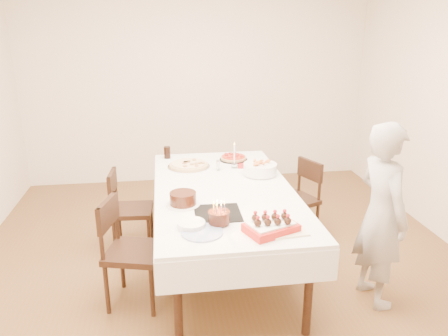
{
  "coord_description": "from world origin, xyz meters",
  "views": [
    {
      "loc": [
        -0.48,
        -3.26,
        2.06
      ],
      "look_at": [
        0.01,
        0.1,
        0.93
      ],
      "focal_mm": 35.0,
      "sensor_mm": 36.0,
      "label": 1
    }
  ],
  "objects": [
    {
      "name": "floor",
      "position": [
        0.0,
        0.0,
        0.0
      ],
      "size": [
        5.0,
        5.0,
        0.0
      ],
      "primitive_type": "plane",
      "color": "brown",
      "rests_on": "ground"
    },
    {
      "name": "wall_back",
      "position": [
        0.0,
        2.5,
        1.35
      ],
      "size": [
        4.5,
        0.04,
        2.7
      ],
      "primitive_type": "cube",
      "color": "beige",
      "rests_on": "floor"
    },
    {
      "name": "dining_table",
      "position": [
        0.01,
        0.1,
        0.38
      ],
      "size": [
        1.81,
        2.4,
        0.75
      ],
      "primitive_type": "cube",
      "rotation": [
        0.0,
        0.0,
        -0.35
      ],
      "color": "white",
      "rests_on": "floor"
    },
    {
      "name": "chair_right_savory",
      "position": [
        0.79,
        0.6,
        0.39
      ],
      "size": [
        0.53,
        0.53,
        0.79
      ],
      "primitive_type": null,
      "rotation": [
        0.0,
        0.0,
        0.4
      ],
      "color": "black",
      "rests_on": "floor"
    },
    {
      "name": "chair_left_savory",
      "position": [
        -0.79,
        0.59,
        0.39
      ],
      "size": [
        0.43,
        0.43,
        0.78
      ],
      "primitive_type": null,
      "rotation": [
        0.0,
        0.0,
        3.08
      ],
      "color": "black",
      "rests_on": "floor"
    },
    {
      "name": "chair_left_dessert",
      "position": [
        -0.73,
        -0.28,
        0.43
      ],
      "size": [
        0.53,
        0.53,
        0.85
      ],
      "primitive_type": null,
      "rotation": [
        0.0,
        0.0,
        2.89
      ],
      "color": "black",
      "rests_on": "floor"
    },
    {
      "name": "person",
      "position": [
        1.1,
        -0.5,
        0.71
      ],
      "size": [
        0.4,
        0.55,
        1.42
      ],
      "primitive_type": "imported",
      "rotation": [
        0.0,
        0.0,
        1.69
      ],
      "color": "#B5AEAA",
      "rests_on": "floor"
    },
    {
      "name": "pizza_white",
      "position": [
        -0.25,
        0.71,
        0.77
      ],
      "size": [
        0.49,
        0.49,
        0.04
      ],
      "primitive_type": "cylinder",
      "rotation": [
        0.0,
        0.0,
        -0.23
      ],
      "color": "beige",
      "rests_on": "dining_table"
    },
    {
      "name": "pizza_pepperoni",
      "position": [
        0.21,
        0.88,
        0.77
      ],
      "size": [
        0.31,
        0.31,
        0.04
      ],
      "primitive_type": "cylinder",
      "rotation": [
        0.0,
        0.0,
        0.12
      ],
      "color": "red",
      "rests_on": "dining_table"
    },
    {
      "name": "red_placemat",
      "position": [
        0.35,
        0.71,
        0.75
      ],
      "size": [
        0.29,
        0.29,
        0.01
      ],
      "primitive_type": "cube",
      "rotation": [
        0.0,
        0.0,
        -0.17
      ],
      "color": "#B21E1E",
      "rests_on": "dining_table"
    },
    {
      "name": "pasta_bowl",
      "position": [
        0.38,
        0.41,
        0.81
      ],
      "size": [
        0.39,
        0.39,
        0.1
      ],
      "primitive_type": "cylinder",
      "rotation": [
        0.0,
        0.0,
        0.39
      ],
      "color": "white",
      "rests_on": "dining_table"
    },
    {
      "name": "taper_candle",
      "position": [
        0.18,
        0.64,
        0.88
      ],
      "size": [
        0.07,
        0.07,
        0.25
      ],
      "primitive_type": "cylinder",
      "rotation": [
        0.0,
        0.0,
        -0.39
      ],
      "color": "white",
      "rests_on": "dining_table"
    },
    {
      "name": "shaker_pair",
      "position": [
        0.02,
        0.58,
        0.79
      ],
      "size": [
        0.1,
        0.1,
        0.09
      ],
      "primitive_type": null,
      "rotation": [
        0.0,
        0.0,
        -0.41
      ],
      "color": "white",
      "rests_on": "dining_table"
    },
    {
      "name": "cola_glass",
      "position": [
        -0.44,
        1.04,
        0.81
      ],
      "size": [
        0.09,
        0.09,
        0.12
      ],
      "primitive_type": "cylinder",
      "rotation": [
        0.0,
        0.0,
        -0.4
      ],
      "color": "black",
      "rests_on": "dining_table"
    },
    {
      "name": "layer_cake",
      "position": [
        -0.35,
        -0.2,
        0.8
      ],
      "size": [
        0.3,
        0.3,
        0.1
      ],
      "primitive_type": "cylinder",
      "rotation": [
        0.0,
        0.0,
        0.17
      ],
      "color": "#33160C",
      "rests_on": "dining_table"
    },
    {
      "name": "cake_board",
      "position": [
        -0.11,
        -0.39,
        0.75
      ],
      "size": [
        0.34,
        0.34,
        0.01
      ],
      "primitive_type": "cube",
      "rotation": [
        0.0,
        0.0,
        -0.02
      ],
      "color": "black",
      "rests_on": "dining_table"
    },
    {
      "name": "birthday_cake",
      "position": [
        -0.13,
        -0.56,
        0.84
      ],
      "size": [
        0.16,
        0.16,
        0.15
      ],
      "primitive_type": "cylinder",
      "rotation": [
        0.0,
        0.0,
        0.13
      ],
      "color": "#3D1A10",
      "rests_on": "dining_table"
    },
    {
      "name": "strawberry_box",
      "position": [
        0.2,
        -0.73,
        0.79
      ],
      "size": [
        0.39,
        0.33,
        0.08
      ],
      "primitive_type": null,
      "rotation": [
        0.0,
        0.0,
        0.37
      ],
      "color": "#B31C14",
      "rests_on": "dining_table"
    },
    {
      "name": "box_lid",
      "position": [
        0.27,
        -0.74,
        0.75
      ],
      "size": [
        0.33,
        0.23,
        0.03
      ],
      "primitive_type": "cube",
      "rotation": [
        0.0,
        0.0,
        0.1
      ],
      "color": "beige",
      "rests_on": "dining_table"
    },
    {
      "name": "plate_stack",
      "position": [
        -0.32,
        -0.58,
        0.77
      ],
      "size": [
        0.22,
        0.22,
        0.04
      ],
      "primitive_type": "cylinder",
      "rotation": [
        0.0,
        0.0,
        -0.17
      ],
      "color": "white",
      "rests_on": "dining_table"
    },
    {
      "name": "china_plate",
      "position": [
        -0.25,
        -0.68,
        0.76
      ],
      "size": [
        0.29,
        0.29,
        0.01
      ],
      "primitive_type": "cylinder",
      "rotation": [
        0.0,
        0.0,
        -0.04
      ],
      "color": "white",
      "rests_on": "dining_table"
    }
  ]
}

